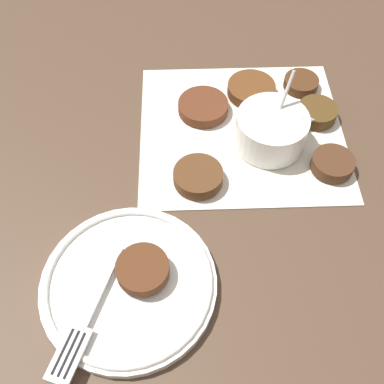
{
  "coord_description": "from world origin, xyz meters",
  "views": [
    {
      "loc": [
        -0.1,
        -0.47,
        0.53
      ],
      "look_at": [
        -0.08,
        -0.12,
        0.02
      ],
      "focal_mm": 42.0,
      "sensor_mm": 36.0,
      "label": 1
    }
  ],
  "objects_px": {
    "fritter_on_plate": "(143,269)",
    "sauce_bowl": "(271,131)",
    "fork": "(83,325)",
    "serving_plate": "(129,284)"
  },
  "relations": [
    {
      "from": "fritter_on_plate",
      "to": "fork",
      "type": "relative_size",
      "value": 0.39
    },
    {
      "from": "fritter_on_plate",
      "to": "fork",
      "type": "xyz_separation_m",
      "value": [
        -0.07,
        -0.06,
        -0.01
      ]
    },
    {
      "from": "sauce_bowl",
      "to": "fork",
      "type": "bearing_deg",
      "value": -133.7
    },
    {
      "from": "fork",
      "to": "serving_plate",
      "type": "bearing_deg",
      "value": 45.87
    },
    {
      "from": "fritter_on_plate",
      "to": "sauce_bowl",
      "type": "bearing_deg",
      "value": 47.81
    },
    {
      "from": "sauce_bowl",
      "to": "fritter_on_plate",
      "type": "distance_m",
      "value": 0.28
    },
    {
      "from": "sauce_bowl",
      "to": "fork",
      "type": "height_order",
      "value": "sauce_bowl"
    },
    {
      "from": "serving_plate",
      "to": "fork",
      "type": "height_order",
      "value": "fork"
    },
    {
      "from": "sauce_bowl",
      "to": "fork",
      "type": "xyz_separation_m",
      "value": [
        -0.26,
        -0.27,
        -0.01
      ]
    },
    {
      "from": "fritter_on_plate",
      "to": "fork",
      "type": "distance_m",
      "value": 0.09
    }
  ]
}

